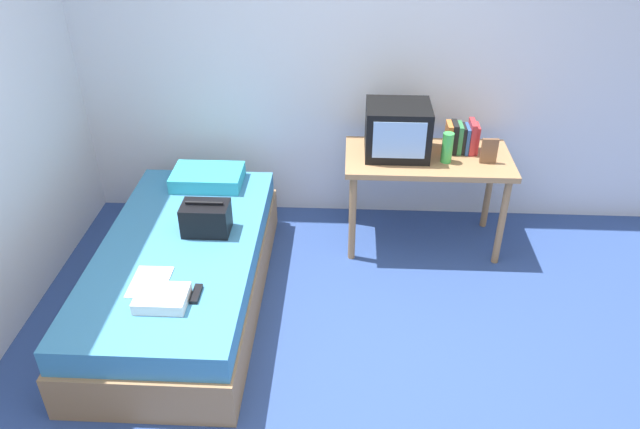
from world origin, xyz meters
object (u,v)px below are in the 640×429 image
bed (183,274)px  book_row (462,138)px  desk (427,167)px  handbag (206,218)px  magazine (150,282)px  pillow (208,177)px  folded_towel (162,298)px  picture_frame (489,151)px  tv (398,130)px  water_bottle (447,148)px  remote_dark (196,294)px

bed → book_row: bearing=25.2°
desk → book_row: bearing=20.5°
handbag → magazine: (-0.22, -0.54, -0.10)m
pillow → folded_towel: size_ratio=1.79×
book_row → handbag: (-1.69, -0.72, -0.27)m
book_row → folded_towel: size_ratio=0.82×
desk → book_row: (0.23, 0.09, 0.20)m
book_row → handbag: bearing=-157.0°
book_row → picture_frame: book_row is taller
tv → water_bottle: (0.34, -0.11, -0.07)m
magazine → remote_dark: 0.31m
bed → book_row: book_row is taller
tv → water_bottle: tv is taller
water_bottle → picture_frame: water_bottle is taller
pillow → folded_towel: bearing=-89.1°
folded_towel → water_bottle: bearing=37.2°
handbag → desk: bearing=23.4°
picture_frame → folded_towel: picture_frame is taller
bed → pillow: size_ratio=3.98×
remote_dark → magazine: bearing=161.2°
handbag → folded_towel: 0.72m
magazine → folded_towel: folded_towel is taller
tv → remote_dark: bearing=-131.7°
water_bottle → remote_dark: 1.95m
bed → water_bottle: bearing=22.2°
tv → pillow: tv is taller
desk → tv: (-0.23, 0.03, 0.27)m
water_bottle → remote_dark: bearing=-141.5°
tv → handbag: (-1.23, -0.66, -0.34)m
book_row → remote_dark: book_row is taller
pillow → magazine: size_ratio=1.73×
picture_frame → folded_towel: bearing=-147.1°
book_row → handbag: size_ratio=0.76×
picture_frame → desk: bearing=168.1°
remote_dark → folded_towel: folded_towel is taller
tv → book_row: bearing=7.0°
desk → water_bottle: 0.24m
magazine → book_row: bearing=33.4°
pillow → magazine: pillow is taller
desk → handbag: size_ratio=3.87×
bed → remote_dark: size_ratio=12.82×
handbag → folded_towel: bearing=-98.0°
handbag → remote_dark: 0.65m
remote_dark → picture_frame: bearing=33.7°
desk → tv: size_ratio=2.64×
tv → desk: bearing=-7.8°
handbag → tv: bearing=28.3°
water_bottle → folded_towel: water_bottle is taller
picture_frame → book_row: bearing=133.6°
tv → magazine: 1.94m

